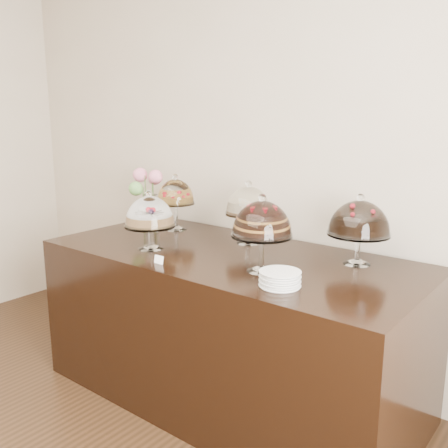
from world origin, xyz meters
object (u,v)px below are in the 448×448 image
Objects in this scene: cake_stand_cheesecake at (248,203)px; plate_stack at (280,279)px; cake_stand_dark_choco at (359,221)px; cake_stand_sugar_sponge at (150,214)px; flower_vase at (148,191)px; display_counter at (229,326)px; cake_stand_choco_layer at (262,221)px; cake_stand_fruit_tart at (175,194)px.

plate_stack is at bearing -43.77° from cake_stand_cheesecake.
cake_stand_cheesecake reaches higher than cake_stand_dark_choco.
cake_stand_sugar_sponge is 0.89× the size of flower_vase.
display_counter is 5.58× the size of flower_vase.
display_counter is 1.20m from flower_vase.
cake_stand_cheesecake is 1.03× the size of cake_stand_dark_choco.
display_counter is 5.83× the size of cake_stand_dark_choco.
cake_stand_choco_layer is 1.02× the size of cake_stand_cheesecake.
plate_stack is (0.53, -0.30, 0.49)m from display_counter.
plate_stack is at bearing -21.03° from flower_vase.
display_counter is at bearing -15.79° from flower_vase.
cake_stand_dark_choco is at bearing 21.41° from display_counter.
flower_vase reaches higher than cake_stand_cheesecake.
display_counter is at bearing 26.57° from cake_stand_sugar_sponge.
cake_stand_dark_choco is at bearing 76.61° from plate_stack.
flower_vase is at bearing 174.81° from cake_stand_fruit_tart.
cake_stand_dark_choco is (0.33, 0.42, -0.02)m from cake_stand_choco_layer.
cake_stand_sugar_sponge is 0.88× the size of cake_stand_choco_layer.
cake_stand_sugar_sponge is 0.60m from cake_stand_cheesecake.
cake_stand_choco_layer is (0.33, -0.16, 0.71)m from display_counter.
cake_stand_dark_choco reaches higher than plate_stack.
cake_stand_sugar_sponge is at bearing -63.58° from cake_stand_fruit_tart.
cake_stand_cheesecake is 0.83m from plate_stack.
cake_stand_choco_layer is 1.06m from cake_stand_fruit_tart.
flower_vase is 2.08× the size of plate_stack.
flower_vase reaches higher than cake_stand_fruit_tart.
cake_stand_cheesecake is 0.71m from cake_stand_dark_choco.
cake_stand_cheesecake reaches higher than display_counter.
cake_stand_fruit_tart is at bearing 116.42° from cake_stand_sugar_sponge.
flower_vase reaches higher than display_counter.
flower_vase is (-0.30, 0.03, -0.01)m from cake_stand_fruit_tart.
cake_stand_choco_layer reaches higher than display_counter.
cake_stand_fruit_tart is at bearing -178.82° from cake_stand_cheesecake.
flower_vase is at bearing 137.57° from cake_stand_sugar_sponge.
cake_stand_choco_layer is 1.35m from flower_vase.
cake_stand_cheesecake is (-0.05, 0.25, 0.70)m from display_counter.
cake_stand_choco_layer reaches higher than cake_stand_fruit_tart.
cake_stand_cheesecake is at bearing 1.18° from cake_stand_fruit_tart.
cake_stand_choco_layer is at bearing -128.44° from cake_stand_dark_choco.
cake_stand_sugar_sponge is at bearing -128.68° from cake_stand_cheesecake.
cake_stand_cheesecake is at bearing 101.44° from display_counter.
cake_stand_fruit_tart is 1.31m from plate_stack.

